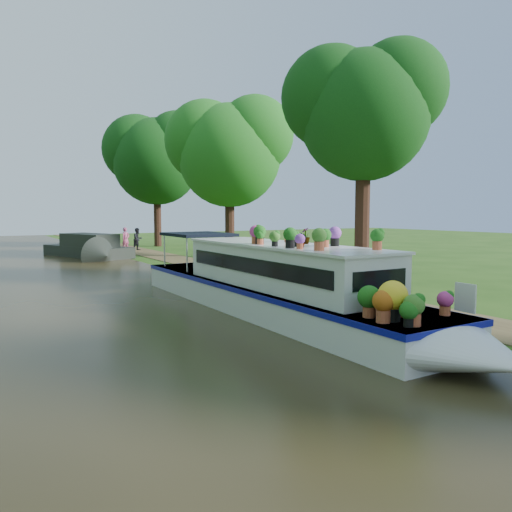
% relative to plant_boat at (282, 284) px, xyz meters
% --- Properties ---
extents(ground, '(100.00, 100.00, 0.00)m').
position_rel_plant_boat_xyz_m(ground, '(2.25, 0.58, -0.85)').
color(ground, '#224511').
rests_on(ground, ground).
extents(canal_water, '(10.00, 100.00, 0.02)m').
position_rel_plant_boat_xyz_m(canal_water, '(-3.75, 0.58, -0.84)').
color(canal_water, black).
rests_on(canal_water, ground).
extents(towpath, '(2.20, 100.00, 0.03)m').
position_rel_plant_boat_xyz_m(towpath, '(3.45, 0.58, -0.84)').
color(towpath, '#4B3E23').
rests_on(towpath, ground).
extents(plant_boat, '(2.29, 13.52, 2.27)m').
position_rel_plant_boat_xyz_m(plant_boat, '(0.00, 0.00, 0.00)').
color(plant_boat, silver).
rests_on(plant_boat, canal_water).
extents(tree_near_overhang, '(5.52, 5.28, 8.99)m').
position_rel_plant_boat_xyz_m(tree_near_overhang, '(6.04, 3.65, 5.75)').
color(tree_near_overhang, black).
rests_on(tree_near_overhang, ground).
extents(tree_near_mid, '(6.90, 6.60, 9.40)m').
position_rel_plant_boat_xyz_m(tree_near_mid, '(6.73, 15.67, 5.58)').
color(tree_near_mid, black).
rests_on(tree_near_mid, ground).
extents(tree_near_far, '(7.59, 7.26, 10.30)m').
position_rel_plant_boat_xyz_m(tree_near_far, '(6.23, 26.67, 6.20)').
color(tree_near_far, black).
rests_on(tree_near_far, ground).
extents(second_boat, '(4.18, 7.63, 1.39)m').
position_rel_plant_boat_xyz_m(second_boat, '(-0.50, 19.55, -0.29)').
color(second_boat, black).
rests_on(second_boat, canal_water).
extents(pedestrian_pink, '(0.68, 0.57, 1.59)m').
position_rel_plant_boat_xyz_m(pedestrian_pink, '(2.75, 23.26, -0.03)').
color(pedestrian_pink, '#D35773').
rests_on(pedestrian_pink, towpath).
extents(pedestrian_dark, '(0.92, 0.84, 1.54)m').
position_rel_plant_boat_xyz_m(pedestrian_dark, '(3.56, 23.15, -0.05)').
color(pedestrian_dark, black).
rests_on(pedestrian_dark, towpath).
extents(verge_plant, '(0.48, 0.45, 0.43)m').
position_rel_plant_boat_xyz_m(verge_plant, '(1.75, 4.48, -0.64)').
color(verge_plant, '#346E21').
rests_on(verge_plant, ground).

